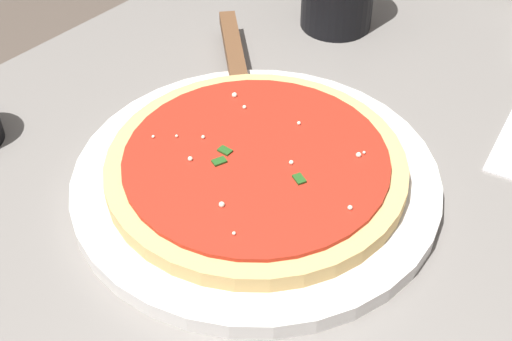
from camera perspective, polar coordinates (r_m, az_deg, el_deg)
The scene contains 4 objects.
restaurant_table at distance 0.71m, azimuth 0.78°, elevation -12.53°, with size 1.12×0.79×0.74m.
serving_plate at distance 0.64m, azimuth 0.00°, elevation -0.80°, with size 0.33×0.33×0.02m, color white.
pizza at distance 0.63m, azimuth 0.00°, elevation 0.37°, with size 0.27×0.27×0.02m.
pizza_server at distance 0.76m, azimuth -1.55°, elevation 8.15°, with size 0.18×0.19×0.01m.
Camera 1 is at (0.32, 0.26, 1.18)m, focal length 49.97 mm.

